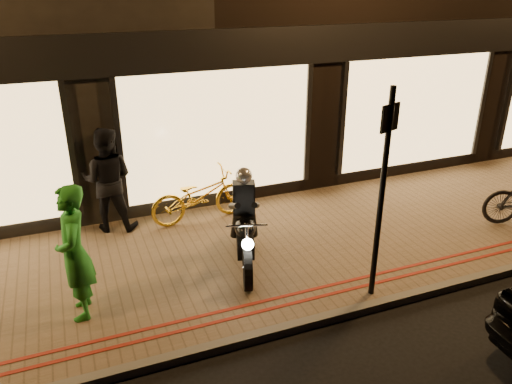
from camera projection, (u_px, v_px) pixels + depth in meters
The scene contains 9 objects.
ground at pixel (312, 328), 6.68m from camera, with size 90.00×90.00×0.00m, color black.
sidewalk at pixel (257, 254), 8.37m from camera, with size 50.00×4.00×0.12m, color brown.
kerb_stone at pixel (311, 323), 6.70m from camera, with size 50.00×0.14×0.12m, color #59544C.
red_kerb_lines at pixel (295, 298), 7.10m from camera, with size 50.00×0.26×0.01m.
motorcycle at pixel (245, 229), 7.74m from camera, with size 0.82×1.89×1.59m.
sign_post at pixel (383, 186), 6.57m from camera, with size 0.34×0.15×3.00m.
bicycle_gold at pixel (200, 196), 9.21m from camera, with size 0.65×1.87×0.98m, color gold.
person_green at pixel (75, 253), 6.44m from camera, with size 0.68×0.45×1.87m, color #228023.
person_dark at pixel (107, 180), 8.74m from camera, with size 0.92×0.71×1.89m, color black.
Camera 1 is at (-2.70, -4.75, 4.34)m, focal length 35.00 mm.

